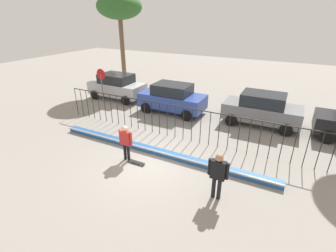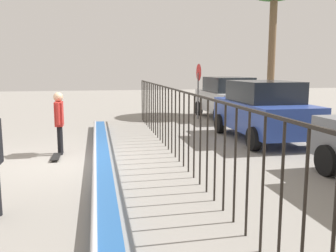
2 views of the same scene
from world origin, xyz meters
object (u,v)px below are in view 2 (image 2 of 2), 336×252
object	(u,v)px
skateboard	(56,157)
skateboarder	(59,117)
stop_sign	(198,83)
parked_car_silver	(228,98)
parked_car_blue	(263,110)

from	to	relation	value
skateboard	skateboarder	bearing A→B (deg)	-176.57
skateboarder	stop_sign	distance (m)	8.31
parked_car_silver	stop_sign	world-z (taller)	stop_sign
parked_car_silver	skateboard	bearing A→B (deg)	-44.34
skateboard	parked_car_silver	distance (m)	9.52
parked_car_blue	stop_sign	xyz separation A→B (m)	(-5.29, -0.69, 0.64)
parked_car_blue	stop_sign	world-z (taller)	stop_sign
skateboarder	stop_sign	bearing A→B (deg)	171.25
parked_car_silver	skateboarder	bearing A→B (deg)	-46.58
parked_car_blue	skateboarder	bearing A→B (deg)	-84.94
stop_sign	parked_car_blue	bearing A→B (deg)	7.42
parked_car_blue	stop_sign	distance (m)	5.37
skateboarder	parked_car_blue	world-z (taller)	parked_car_blue
skateboarder	stop_sign	xyz separation A→B (m)	(-6.14, 5.57, 0.61)
skateboarder	skateboard	bearing A→B (deg)	26.28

